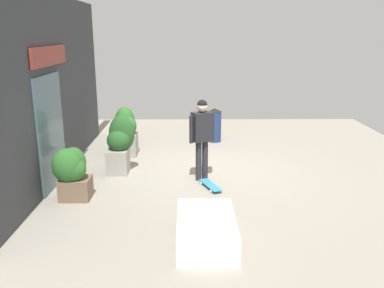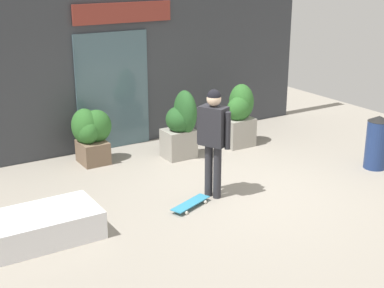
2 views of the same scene
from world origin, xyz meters
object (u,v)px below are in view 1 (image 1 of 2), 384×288
(planter_box_right, at_px, (127,131))
(planter_box_mid, at_px, (72,170))
(skateboard, at_px, (210,185))
(trash_bin, at_px, (214,125))
(skateboarder, at_px, (202,131))
(planter_box_left, at_px, (120,144))

(planter_box_right, height_order, planter_box_mid, planter_box_right)
(skateboard, height_order, trash_bin, trash_bin)
(planter_box_mid, height_order, trash_bin, planter_box_mid)
(skateboarder, height_order, planter_box_mid, skateboarder)
(trash_bin, bearing_deg, planter_box_right, 119.23)
(planter_box_right, xyz_separation_m, trash_bin, (1.35, -2.41, -0.15))
(planter_box_left, xyz_separation_m, trash_bin, (2.76, -2.37, -0.16))
(skateboarder, xyz_separation_m, planter_box_mid, (-1.07, 2.55, -0.51))
(skateboard, distance_m, trash_bin, 3.84)
(planter_box_left, bearing_deg, skateboarder, -105.46)
(trash_bin, bearing_deg, skateboarder, 171.43)
(planter_box_mid, xyz_separation_m, trash_bin, (4.34, -3.05, -0.09))
(planter_box_mid, distance_m, trash_bin, 5.30)
(skateboarder, distance_m, planter_box_mid, 2.81)
(planter_box_right, bearing_deg, skateboard, -139.71)
(skateboard, relative_size, planter_box_left, 0.59)
(planter_box_left, relative_size, trash_bin, 1.34)
(skateboarder, relative_size, skateboard, 2.27)
(skateboard, height_order, planter_box_mid, planter_box_mid)
(planter_box_mid, bearing_deg, skateboard, -78.72)
(skateboard, distance_m, planter_box_right, 3.27)
(skateboard, xyz_separation_m, planter_box_right, (2.45, 2.08, 0.59))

